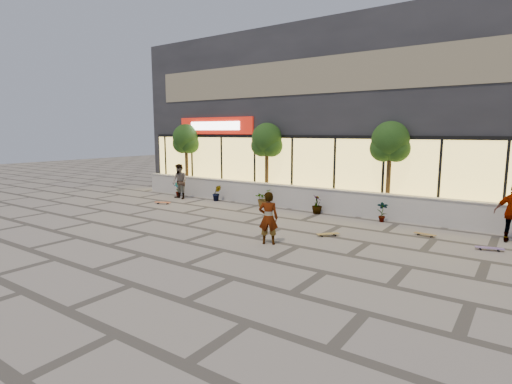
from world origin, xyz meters
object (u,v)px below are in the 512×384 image
Objects in this scene: tree_mideast at (390,144)px; skateboard_left at (163,202)px; tree_midwest at (267,142)px; skateboard_center at (328,234)px; skater_center at (268,218)px; tree_west at (186,141)px; skateboard_right_near at (425,234)px; skateboard_right_far at (489,248)px; skater_left at (180,182)px.

tree_mideast is 4.86× the size of skateboard_left.
skateboard_center is (5.37, -4.43, -2.91)m from tree_midwest.
skater_center is 2.37m from skateboard_center.
tree_west reaches higher than skateboard_right_near.
skateboard_center is 9.22m from skateboard_left.
skateboard_right_far is at bearing -11.77° from tree_west.
skateboard_right_near is at bearing 146.90° from skateboard_right_far.
skateboard_right_near is at bearing -17.99° from skateboard_left.
tree_midwest reaches higher than skateboard_right_far.
tree_west is 2.14× the size of skater_left.
skateboard_right_near is 2.05m from skateboard_right_far.
skater_center is 9.53m from skater_left.
skater_center is 5.45m from skateboard_right_near.
skateboard_right_far is (5.78, 3.13, -0.75)m from skater_center.
skateboard_left is at bearing -167.72° from skateboard_right_near.
tree_midwest is 6.00m from tree_mideast.
tree_midwest is at bearing 170.42° from skateboard_right_near.
skater_left is 12.30m from skateboard_right_near.
skater_center is 8.57m from skateboard_left.
skateboard_right_far is (10.00, -3.23, -2.91)m from tree_midwest.
skateboard_left is at bearing 166.54° from skateboard_right_far.
tree_midwest is 7.93m from skater_center.
skateboard_left is 13.80m from skateboard_right_far.
tree_mideast reaches higher than skateboard_center.
tree_midwest reaches higher than skateboard_left.
skateboard_left is at bearing -160.67° from tree_mideast.
tree_west is 1.00× the size of tree_mideast.
skater_left is 1.81m from skateboard_left.
tree_west is 4.99× the size of skateboard_right_far.
tree_west reaches higher than skateboard_left.
tree_west reaches higher than skater_left.
skateboard_left is at bearing -46.70° from skater_center.
tree_west is 12.10m from skateboard_center.
tree_midwest is at bearing 180.00° from tree_mideast.
tree_midwest reaches higher than skater_center.
skater_center is at bearing -33.19° from tree_west.
tree_mideast reaches higher than skater_center.
skater_center is 6.61m from skateboard_right_far.
tree_midwest is 1.00× the size of tree_mideast.
tree_midwest is 4.99× the size of skateboard_right_far.
skateboard_center is at bearing -147.47° from skater_center.
skater_left reaches higher than skater_center.
skater_left is at bearing -169.53° from tree_mideast.
skateboard_right_far is at bearing -10.69° from skateboard_right_near.
skateboard_left is 11.88m from skateboard_right_near.
skateboard_left is at bearing -66.91° from skater_left.
tree_mideast is 2.36× the size of skater_center.
tree_midwest is 5.04m from skater_left.
tree_west is 11.50m from tree_mideast.
skateboard_left is at bearing -137.85° from tree_midwest.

